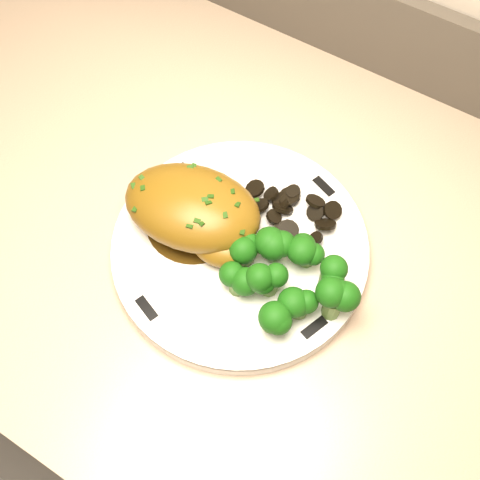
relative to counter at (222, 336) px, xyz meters
The scene contains 10 objects.
counter is the anchor object (origin of this frame).
plate 0.42m from the counter, 23.16° to the right, with size 0.29×0.29×0.02m, color white.
rim_accent_0 0.45m from the counter, 45.48° to the left, with size 0.03×0.01×0.00m, color black.
rim_accent_1 0.43m from the counter, 162.65° to the left, with size 0.03×0.01×0.00m, color black.
rim_accent_2 0.45m from the counter, 86.43° to the right, with size 0.03×0.01×0.00m, color black.
rim_accent_3 0.46m from the counter, 20.93° to the right, with size 0.03×0.01×0.00m, color black.
gravy_pool 0.43m from the counter, 108.42° to the right, with size 0.11×0.11×0.00m, color #3F2A0B.
chicken_breast 0.46m from the counter, 95.54° to the right, with size 0.18×0.13×0.06m.
mushroom_pile 0.44m from the counter, 27.53° to the left, with size 0.10×0.07×0.03m.
broccoli_florets 0.47m from the counter, 19.24° to the right, with size 0.14×0.11×0.04m.
Camera 1 is at (0.41, 1.38, 1.42)m, focal length 45.00 mm.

